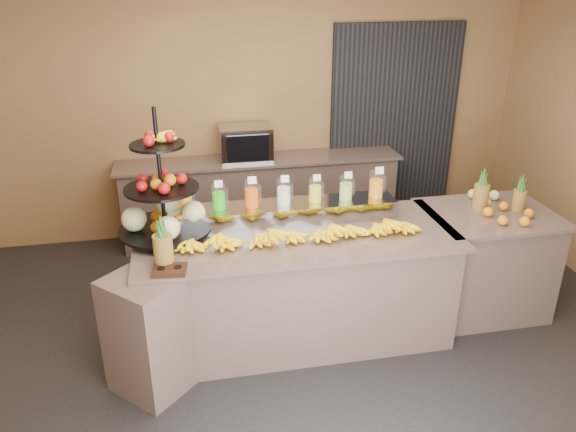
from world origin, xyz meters
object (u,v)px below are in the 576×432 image
object	(u,v)px
pitcher_tray	(284,212)
condiment_caddy	(170,270)
fruit_stand	(170,205)
right_fruit_pile	(503,206)
banana_heap	(303,232)
oven_warmer	(245,143)

from	to	relation	value
pitcher_tray	condiment_caddy	bearing A→B (deg)	-143.42
pitcher_tray	fruit_stand	xyz separation A→B (m)	(-0.90, -0.09, 0.18)
condiment_caddy	pitcher_tray	bearing A→B (deg)	36.58
fruit_stand	right_fruit_pile	xyz separation A→B (m)	(2.73, -0.14, -0.18)
right_fruit_pile	banana_heap	bearing A→B (deg)	-175.51
banana_heap	condiment_caddy	bearing A→B (deg)	-162.29
pitcher_tray	right_fruit_pile	bearing A→B (deg)	-7.14
right_fruit_pile	oven_warmer	world-z (taller)	oven_warmer
pitcher_tray	fruit_stand	distance (m)	0.92
banana_heap	condiment_caddy	world-z (taller)	banana_heap
oven_warmer	right_fruit_pile	bearing A→B (deg)	-44.58
right_fruit_pile	oven_warmer	distance (m)	2.71
pitcher_tray	fruit_stand	bearing A→B (deg)	-174.30
fruit_stand	right_fruit_pile	world-z (taller)	fruit_stand
right_fruit_pile	oven_warmer	xyz separation A→B (m)	(-1.93, 1.90, 0.11)
condiment_caddy	right_fruit_pile	size ratio (longest dim) A/B	0.53
pitcher_tray	banana_heap	bearing A→B (deg)	-78.44
fruit_stand	oven_warmer	distance (m)	1.93
pitcher_tray	condiment_caddy	world-z (taller)	pitcher_tray
banana_heap	oven_warmer	distance (m)	2.05
banana_heap	right_fruit_pile	distance (m)	1.76
right_fruit_pile	condiment_caddy	bearing A→B (deg)	-170.58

